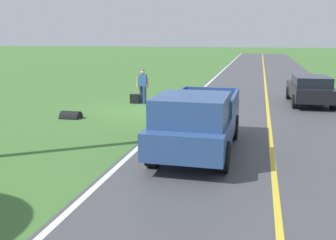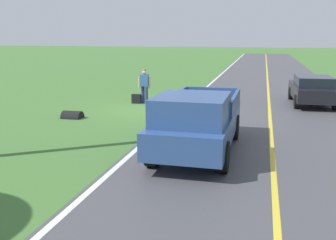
# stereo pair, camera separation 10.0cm
# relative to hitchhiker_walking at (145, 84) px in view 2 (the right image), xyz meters

# --- Properties ---
(ground_plane) EXTENTS (200.00, 200.00, 0.00)m
(ground_plane) POSITION_rel_hitchhiker_walking_xyz_m (-0.82, 1.42, -0.98)
(ground_plane) COLOR #427033
(road_surface) EXTENTS (8.26, 120.00, 0.00)m
(road_surface) POSITION_rel_hitchhiker_walking_xyz_m (-6.09, 1.42, -0.98)
(road_surface) COLOR #47474C
(road_surface) RESTS_ON ground
(lane_edge_line) EXTENTS (0.16, 117.60, 0.00)m
(lane_edge_line) POSITION_rel_hitchhiker_walking_xyz_m (-2.14, 1.42, -0.98)
(lane_edge_line) COLOR silver
(lane_edge_line) RESTS_ON ground
(lane_centre_line) EXTENTS (0.14, 117.60, 0.00)m
(lane_centre_line) POSITION_rel_hitchhiker_walking_xyz_m (-6.09, 1.42, -0.98)
(lane_centre_line) COLOR gold
(lane_centre_line) RESTS_ON ground
(hitchhiker_walking) EXTENTS (0.62, 0.51, 1.75)m
(hitchhiker_walking) POSITION_rel_hitchhiker_walking_xyz_m (0.00, 0.00, 0.00)
(hitchhiker_walking) COLOR navy
(hitchhiker_walking) RESTS_ON ground
(suitcase_carried) EXTENTS (0.47, 0.23, 0.47)m
(suitcase_carried) POSITION_rel_hitchhiker_walking_xyz_m (0.41, 0.11, -0.74)
(suitcase_carried) COLOR black
(suitcase_carried) RESTS_ON ground
(pickup_truck_passing) EXTENTS (2.14, 5.42, 1.82)m
(pickup_truck_passing) POSITION_rel_hitchhiker_walking_xyz_m (-3.95, 7.74, -0.01)
(pickup_truck_passing) COLOR #2D4C84
(pickup_truck_passing) RESTS_ON ground
(sedan_near_oncoming) EXTENTS (2.05, 4.46, 1.41)m
(sedan_near_oncoming) POSITION_rel_hitchhiker_walking_xyz_m (-8.12, -1.70, -0.23)
(sedan_near_oncoming) COLOR black
(sedan_near_oncoming) RESTS_ON ground
(drainage_culvert) EXTENTS (0.80, 0.60, 0.60)m
(drainage_culvert) POSITION_rel_hitchhiker_walking_xyz_m (1.87, 4.12, -0.98)
(drainage_culvert) COLOR black
(drainage_culvert) RESTS_ON ground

